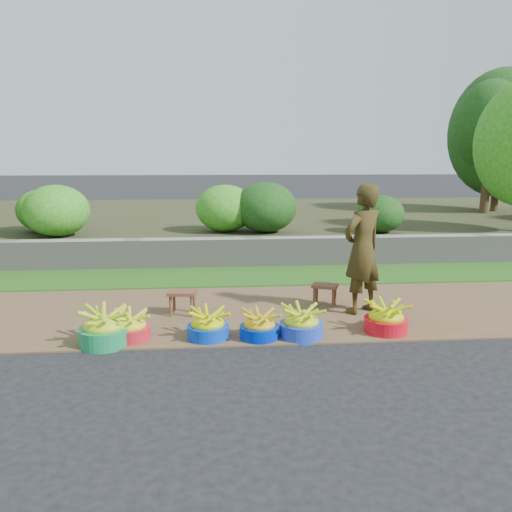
{
  "coord_description": "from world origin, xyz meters",
  "views": [
    {
      "loc": [
        -0.74,
        -5.1,
        2.0
      ],
      "look_at": [
        -0.19,
        1.3,
        0.75
      ],
      "focal_mm": 35.0,
      "sensor_mm": 36.0,
      "label": 1
    }
  ],
  "objects": [
    {
      "name": "ground_plane",
      "position": [
        0.0,
        0.0,
        0.0
      ],
      "size": [
        120.0,
        120.0,
        0.0
      ],
      "primitive_type": "plane",
      "color": "black",
      "rests_on": "ground"
    },
    {
      "name": "dirt_shoulder",
      "position": [
        0.0,
        1.25,
        0.01
      ],
      "size": [
        80.0,
        2.5,
        0.02
      ],
      "primitive_type": "cube",
      "color": "brown",
      "rests_on": "ground"
    },
    {
      "name": "grass_verge",
      "position": [
        0.0,
        3.25,
        0.02
      ],
      "size": [
        80.0,
        1.5,
        0.04
      ],
      "primitive_type": "cube",
      "color": "#286119",
      "rests_on": "ground"
    },
    {
      "name": "retaining_wall",
      "position": [
        0.0,
        4.1,
        0.28
      ],
      "size": [
        80.0,
        0.35,
        0.55
      ],
      "primitive_type": "cube",
      "color": "gray",
      "rests_on": "ground"
    },
    {
      "name": "earth_bank",
      "position": [
        0.0,
        9.0,
        0.25
      ],
      "size": [
        80.0,
        10.0,
        0.5
      ],
      "primitive_type": "cube",
      "color": "#34361E",
      "rests_on": "ground"
    },
    {
      "name": "vegetation",
      "position": [
        3.47,
        7.23,
        2.56
      ],
      "size": [
        33.06,
        8.44,
        4.46
      ],
      "color": "#3E2C19",
      "rests_on": "earth_bank"
    },
    {
      "name": "basin_a",
      "position": [
        -1.95,
        0.2,
        0.19
      ],
      "size": [
        0.55,
        0.55,
        0.41
      ],
      "color": "#18864D",
      "rests_on": "ground"
    },
    {
      "name": "basin_b",
      "position": [
        -1.69,
        0.31,
        0.15
      ],
      "size": [
        0.45,
        0.45,
        0.33
      ],
      "color": "red",
      "rests_on": "ground"
    },
    {
      "name": "basin_c",
      "position": [
        -0.82,
        0.27,
        0.16
      ],
      "size": [
        0.47,
        0.47,
        0.35
      ],
      "color": "#073ACA",
      "rests_on": "ground"
    },
    {
      "name": "basin_d",
      "position": [
        -0.25,
        0.23,
        0.15
      ],
      "size": [
        0.44,
        0.44,
        0.33
      ],
      "color": "#0025BA",
      "rests_on": "ground"
    },
    {
      "name": "basin_e",
      "position": [
        0.23,
        0.24,
        0.17
      ],
      "size": [
        0.5,
        0.5,
        0.37
      ],
      "color": "blue",
      "rests_on": "ground"
    },
    {
      "name": "basin_f",
      "position": [
        1.24,
        0.31,
        0.17
      ],
      "size": [
        0.5,
        0.5,
        0.38
      ],
      "color": "red",
      "rests_on": "ground"
    },
    {
      "name": "stool_left",
      "position": [
        -1.16,
        1.17,
        0.27
      ],
      "size": [
        0.39,
        0.32,
        0.31
      ],
      "rotation": [
        0.0,
        0.0,
        -0.16
      ],
      "color": "brown",
      "rests_on": "dirt_shoulder"
    },
    {
      "name": "stool_right",
      "position": [
        0.76,
        1.42,
        0.26
      ],
      "size": [
        0.41,
        0.37,
        0.3
      ],
      "rotation": [
        0.0,
        0.0,
        -0.4
      ],
      "color": "brown",
      "rests_on": "dirt_shoulder"
    },
    {
      "name": "vendor_woman",
      "position": [
        1.16,
        1.08,
        0.86
      ],
      "size": [
        0.73,
        0.66,
        1.68
      ],
      "primitive_type": "imported",
      "rotation": [
        0.0,
        0.0,
        3.68
      ],
      "color": "black",
      "rests_on": "dirt_shoulder"
    }
  ]
}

